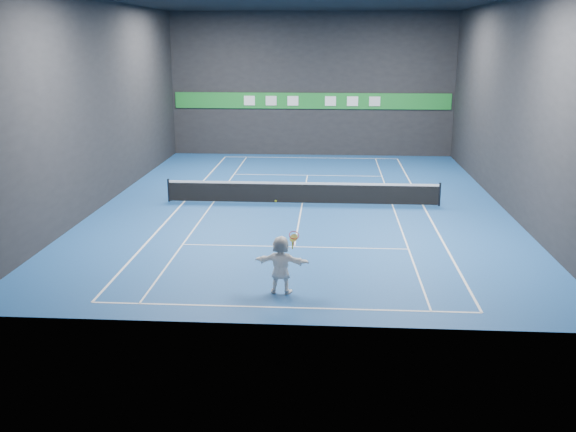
# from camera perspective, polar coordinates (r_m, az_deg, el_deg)

# --- Properties ---
(ground) EXTENTS (26.00, 26.00, 0.00)m
(ground) POSITION_cam_1_polar(r_m,az_deg,el_deg) (29.43, 1.27, 1.11)
(ground) COLOR navy
(ground) RESTS_ON ground
(wall_back) EXTENTS (18.00, 0.10, 9.00)m
(wall_back) POSITION_cam_1_polar(r_m,az_deg,el_deg) (41.61, 2.14, 11.57)
(wall_back) COLOR black
(wall_back) RESTS_ON ground
(wall_front) EXTENTS (18.00, 0.10, 9.00)m
(wall_front) POSITION_cam_1_polar(r_m,az_deg,el_deg) (15.79, -0.77, 5.36)
(wall_front) COLOR black
(wall_front) RESTS_ON ground
(wall_left) EXTENTS (0.10, 26.00, 9.00)m
(wall_left) POSITION_cam_1_polar(r_m,az_deg,el_deg) (30.41, -16.12, 9.60)
(wall_left) COLOR black
(wall_left) RESTS_ON ground
(wall_right) EXTENTS (0.10, 26.00, 9.00)m
(wall_right) POSITION_cam_1_polar(r_m,az_deg,el_deg) (29.66, 19.21, 9.22)
(wall_right) COLOR black
(wall_right) RESTS_ON ground
(baseline_near) EXTENTS (10.98, 0.08, 0.01)m
(baseline_near) POSITION_cam_1_polar(r_m,az_deg,el_deg) (18.16, -0.43, -8.13)
(baseline_near) COLOR white
(baseline_near) RESTS_ON ground
(baseline_far) EXTENTS (10.98, 0.08, 0.01)m
(baseline_far) POSITION_cam_1_polar(r_m,az_deg,el_deg) (41.05, 2.03, 5.19)
(baseline_far) COLOR white
(baseline_far) RESTS_ON ground
(sideline_doubles_left) EXTENTS (0.08, 23.78, 0.01)m
(sideline_doubles_left) POSITION_cam_1_polar(r_m,az_deg,el_deg) (30.17, -9.20, 1.27)
(sideline_doubles_left) COLOR white
(sideline_doubles_left) RESTS_ON ground
(sideline_doubles_right) EXTENTS (0.08, 23.78, 0.01)m
(sideline_doubles_right) POSITION_cam_1_polar(r_m,az_deg,el_deg) (29.71, 11.91, 0.92)
(sideline_doubles_right) COLOR white
(sideline_doubles_right) RESTS_ON ground
(sideline_singles_left) EXTENTS (0.06, 23.78, 0.01)m
(sideline_singles_left) POSITION_cam_1_polar(r_m,az_deg,el_deg) (29.89, -6.62, 1.24)
(sideline_singles_left) COLOR white
(sideline_singles_left) RESTS_ON ground
(sideline_singles_right) EXTENTS (0.06, 23.78, 0.01)m
(sideline_singles_right) POSITION_cam_1_polar(r_m,az_deg,el_deg) (29.54, 9.26, 0.97)
(sideline_singles_right) COLOR white
(sideline_singles_right) RESTS_ON ground
(service_line_near) EXTENTS (8.23, 0.06, 0.01)m
(service_line_near) POSITION_cam_1_polar(r_m,az_deg,el_deg) (23.29, 0.56, -2.75)
(service_line_near) COLOR white
(service_line_near) RESTS_ON ground
(service_line_far) EXTENTS (8.23, 0.06, 0.01)m
(service_line_far) POSITION_cam_1_polar(r_m,az_deg,el_deg) (35.66, 1.74, 3.64)
(service_line_far) COLOR white
(service_line_far) RESTS_ON ground
(center_service_line) EXTENTS (0.06, 12.80, 0.01)m
(center_service_line) POSITION_cam_1_polar(r_m,az_deg,el_deg) (29.43, 1.27, 1.12)
(center_service_line) COLOR white
(center_service_line) RESTS_ON ground
(player) EXTENTS (1.68, 0.70, 1.76)m
(player) POSITION_cam_1_polar(r_m,az_deg,el_deg) (18.87, -0.64, -4.34)
(player) COLOR white
(player) RESTS_ON ground
(tennis_ball) EXTENTS (0.07, 0.07, 0.07)m
(tennis_ball) POSITION_cam_1_polar(r_m,az_deg,el_deg) (18.57, -1.10, 1.33)
(tennis_ball) COLOR yellow
(tennis_ball) RESTS_ON player
(tennis_net) EXTENTS (12.50, 0.10, 1.07)m
(tennis_net) POSITION_cam_1_polar(r_m,az_deg,el_deg) (29.30, 1.28, 2.13)
(tennis_net) COLOR black
(tennis_net) RESTS_ON ground
(sponsor_banner) EXTENTS (17.64, 0.11, 1.00)m
(sponsor_banner) POSITION_cam_1_polar(r_m,az_deg,el_deg) (41.62, 2.12, 10.19)
(sponsor_banner) COLOR #1C832D
(sponsor_banner) RESTS_ON wall_back
(tennis_racket) EXTENTS (0.41, 0.37, 0.55)m
(tennis_racket) POSITION_cam_1_polar(r_m,az_deg,el_deg) (18.63, 0.52, -1.88)
(tennis_racket) COLOR red
(tennis_racket) RESTS_ON player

